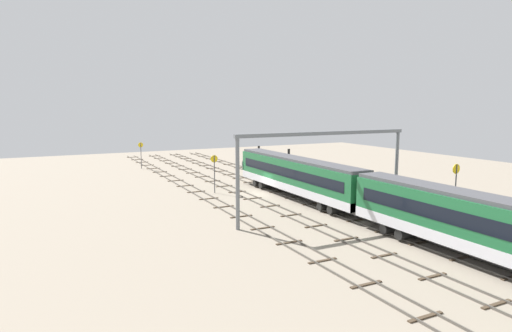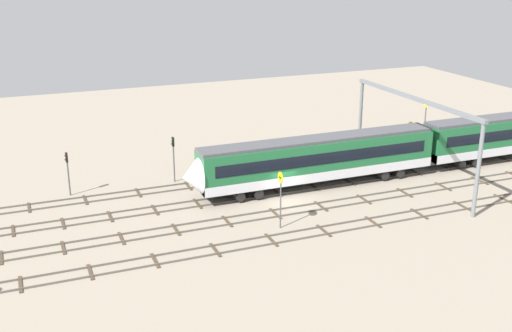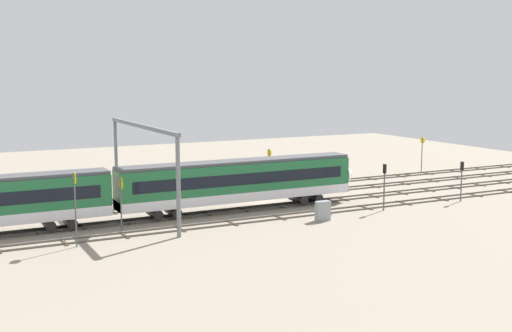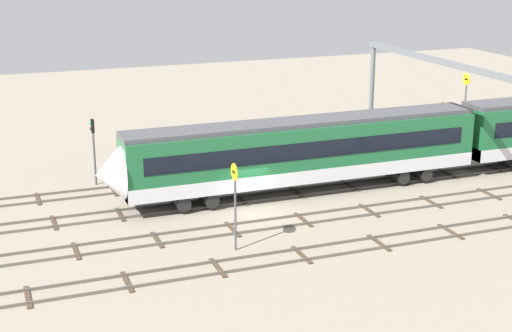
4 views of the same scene
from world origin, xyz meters
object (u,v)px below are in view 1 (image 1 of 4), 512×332
Objects in this scene: overhead_gantry at (325,153)px; signal_light_trackside_approach at (259,154)px; speed_sign_near_foreground at (141,152)px; speed_sign_distant_end at (214,168)px; relay_cabinet at (323,180)px; signal_light_trackside_departure at (289,159)px; train at (361,195)px; speed_sign_far_trackside at (455,187)px; speed_sign_mid_trackside at (388,188)px.

overhead_gantry is 32.97m from signal_light_trackside_approach.
speed_sign_distant_end is at bearing -171.42° from speed_sign_near_foreground.
signal_light_trackside_approach reaches higher than relay_cabinet.
overhead_gantry is 4.26× the size of signal_light_trackside_departure.
relay_cabinet is at bearing -24.23° from train.
speed_sign_far_trackside is at bearing 177.29° from relay_cabinet.
signal_light_trackside_departure is 8.04m from relay_cabinet.
speed_sign_distant_end is 1.16× the size of signal_light_trackside_approach.
overhead_gantry is at bearing 46.91° from speed_sign_far_trackside.
train is 10.92× the size of speed_sign_mid_trackside.
signal_light_trackside_approach is 0.91× the size of signal_light_trackside_departure.
speed_sign_near_foreground is at bearing 17.34° from speed_sign_mid_trackside.
speed_sign_near_foreground reaches higher than relay_cabinet.
speed_sign_mid_trackside is 2.56× the size of relay_cabinet.
relay_cabinet is at bearing -172.81° from signal_light_trackside_departure.
speed_sign_distant_end is at bearing 27.50° from speed_sign_mid_trackside.
train reaches higher than signal_light_trackside_approach.
speed_sign_near_foreground is at bearing 8.58° from speed_sign_distant_end.
speed_sign_mid_trackside is (-45.48, -14.20, 0.12)m from speed_sign_near_foreground.
overhead_gantry is 4.23× the size of speed_sign_mid_trackside.
train is 12.04× the size of signal_light_trackside_approach.
speed_sign_distant_end is at bearing 21.38° from train.
train is at bearing 77.98° from speed_sign_mid_trackside.
signal_light_trackside_approach is (-10.38, -17.98, -0.26)m from speed_sign_near_foreground.
overhead_gantry is 10.83× the size of relay_cabinet.
signal_light_trackside_approach is at bearing -0.06° from signal_light_trackside_departure.
speed_sign_mid_trackside is (-3.54, -4.99, -3.41)m from overhead_gantry.
overhead_gantry is at bearing -167.61° from speed_sign_near_foreground.
speed_sign_distant_end reaches higher than relay_cabinet.
signal_light_trackside_departure is at bearing -138.67° from speed_sign_near_foreground.
relay_cabinet is at bearing -99.50° from speed_sign_distant_end.
speed_sign_mid_trackside is at bearing -125.34° from overhead_gantry.
signal_light_trackside_approach is 10.06m from signal_light_trackside_departure.
signal_light_trackside_approach is at bearing -6.15° from speed_sign_mid_trackside.
overhead_gantry reaches higher than speed_sign_mid_trackside.
overhead_gantry is 7.00m from speed_sign_mid_trackside.
speed_sign_far_trackside is (-5.19, -6.50, 1.09)m from train.
speed_sign_distant_end reaches higher than signal_light_trackside_departure.
train reaches higher than speed_sign_near_foreground.
signal_light_trackside_departure is (21.50, -8.76, -3.55)m from overhead_gantry.
speed_sign_mid_trackside is 0.79× the size of speed_sign_far_trackside.
speed_sign_mid_trackside is 22.40m from speed_sign_distant_end.
overhead_gantry reaches higher than speed_sign_distant_end.
train reaches higher than speed_sign_mid_trackside.
overhead_gantry reaches higher than signal_light_trackside_departure.
train is at bearing 51.41° from speed_sign_far_trackside.
speed_sign_distant_end is 15.03m from signal_light_trackside_departure.
speed_sign_near_foreground reaches higher than signal_light_trackside_departure.
relay_cabinet is at bearing -15.28° from speed_sign_mid_trackside.
speed_sign_far_trackside is at bearing -160.32° from speed_sign_near_foreground.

